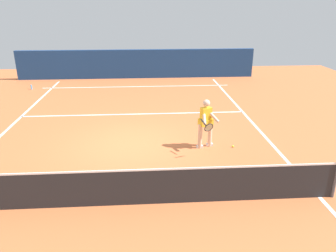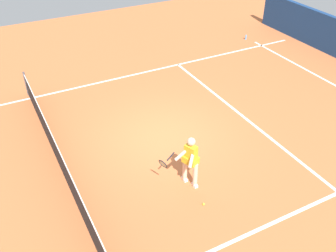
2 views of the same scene
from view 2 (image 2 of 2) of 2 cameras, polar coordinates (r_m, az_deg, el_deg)
ground_plane at (r=12.42m, az=-0.67°, el=-1.52°), size 26.51×26.51×0.00m
baseline_marking at (r=16.82m, az=23.51°, el=5.77°), size 10.03×0.10×0.01m
service_line_marking at (r=13.81m, az=10.57°, el=1.93°), size 9.03×0.10×0.01m
sideline_left_marking at (r=9.67m, az=12.04°, el=-15.55°), size 0.10×18.40×0.01m
sideline_right_marking at (r=15.99m, az=-8.10°, el=6.97°), size 0.10×18.40×0.01m
court_net at (r=11.34m, az=-16.13°, el=-4.27°), size 9.71×0.08×0.97m
tennis_player at (r=10.15m, az=3.26°, el=-5.08°), size 0.67×1.10×1.55m
tennis_ball_near at (r=10.13m, az=5.37°, el=-11.58°), size 0.07×0.07×0.07m
water_bottle at (r=20.14m, az=11.60°, el=12.91°), size 0.07×0.07×0.24m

